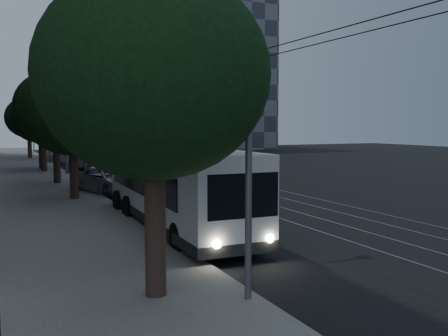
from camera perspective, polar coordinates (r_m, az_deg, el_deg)
The scene contains 19 objects.
ground at distance 21.75m, azimuth 2.96°, elevation -4.94°, with size 120.00×120.00×0.00m, color black.
sidewalk at distance 39.21m, azimuth -21.04°, elevation -0.72°, with size 5.00×90.00×0.15m, color slate.
tram_rails at distance 41.08m, azimuth -6.98°, elevation -0.27°, with size 4.52×90.00×0.02m.
overhead_wires at distance 39.28m, azimuth -17.51°, elevation 4.36°, with size 2.23×90.00×6.00m.
building_distant_right at distance 79.50m, azimuth -4.11°, elevation 10.94°, with size 22.00×18.00×24.00m, color #343742.
trolleybus at distance 18.30m, azimuth -5.84°, elevation -1.88°, with size 2.61×11.47×5.63m.
pickup_silver at distance 27.72m, azimuth -12.80°, elevation -1.42°, with size 2.37×5.14×1.43m, color #A8AAB0.
car_white_a at distance 38.36m, azimuth -13.75°, elevation 0.17°, with size 1.47×3.65×1.24m, color #B8B7BC.
car_white_b at distance 42.97m, azimuth -14.96°, elevation 0.87°, with size 2.20×5.41×1.57m, color white.
car_white_c at distance 48.56m, azimuth -16.42°, elevation 1.18°, with size 1.46×4.18×1.38m, color #B1B1B5.
car_white_d at distance 53.21m, azimuth -18.43°, elevation 1.53°, with size 1.83×4.55×1.55m, color #BCBBC0.
tree_0 at distance 10.45m, azimuth -8.07°, elevation 10.37°, with size 4.80×4.80×6.92m.
tree_1 at distance 25.21m, azimuth -16.93°, elevation 6.42°, with size 4.98×4.98×6.73m.
tree_2 at distance 32.44m, azimuth -18.73°, elevation 6.60°, with size 4.94×4.94×7.05m.
tree_3 at distance 41.11m, azimuth -20.02°, elevation 5.74°, with size 4.07×4.07×6.36m.
tree_4 at distance 43.25m, azimuth -20.26°, elevation 5.50°, with size 4.76×4.76×6.52m.
tree_5 at distance 57.67m, azimuth -21.42°, elevation 5.39°, with size 4.92×4.92×6.72m.
streetlamp_near at distance 15.64m, azimuth -5.35°, elevation 11.64°, with size 2.24×0.44×9.16m.
streetlamp_far at distance 38.43m, azimuth -17.15°, elevation 7.53°, with size 2.26×0.44×9.22m.
Camera 1 is at (-9.99, -18.95, 3.75)m, focal length 40.00 mm.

